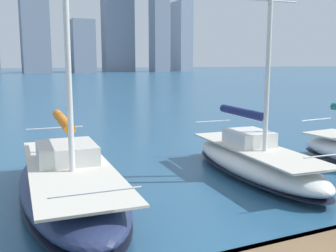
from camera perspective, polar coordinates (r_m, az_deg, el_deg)
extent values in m
cube|color=#473828|center=(8.58, 15.85, -15.95)|extent=(28.00, 0.16, 0.10)
cube|color=#8E98A8|center=(188.57, 1.98, 12.83)|extent=(6.18, 11.69, 31.89)
cube|color=gray|center=(173.17, -1.30, 15.53)|extent=(6.78, 7.37, 46.22)
cube|color=gray|center=(179.12, -7.30, 14.01)|extent=(12.89, 8.52, 38.49)
cube|color=gray|center=(164.00, -12.38, 11.21)|extent=(8.78, 11.23, 20.70)
cube|color=gray|center=(162.17, -18.77, 12.77)|extent=(10.10, 10.88, 30.94)
cylinder|color=silver|center=(19.06, 20.77, 0.89)|extent=(1.86, 0.15, 0.04)
ellipsoid|color=white|center=(14.81, 12.50, -5.22)|extent=(2.83, 7.76, 1.02)
ellipsoid|color=black|center=(14.88, 12.46, -6.27)|extent=(2.85, 7.80, 0.10)
cube|color=beige|center=(14.69, 12.58, -3.18)|extent=(2.35, 6.82, 0.06)
cube|color=silver|center=(15.00, 11.67, -1.70)|extent=(1.49, 1.77, 0.55)
cylinder|color=silver|center=(13.93, 14.52, 13.75)|extent=(0.16, 0.16, 8.47)
cylinder|color=silver|center=(14.03, 14.67, 17.20)|extent=(2.07, 0.20, 0.05)
cylinder|color=silver|center=(15.36, 10.63, 1.51)|extent=(0.35, 3.20, 0.12)
cylinder|color=navy|center=(15.35, 10.65, 1.96)|extent=(0.53, 2.96, 0.32)
cylinder|color=silver|center=(11.87, 21.90, -4.01)|extent=(1.49, 0.15, 0.04)
cylinder|color=silver|center=(17.52, 6.54, 0.70)|extent=(1.72, 0.16, 0.04)
ellipsoid|color=navy|center=(12.22, -14.03, -8.25)|extent=(3.37, 9.20, 1.07)
ellipsoid|color=black|center=(12.31, -13.97, -9.56)|extent=(3.38, 9.25, 0.10)
cube|color=beige|center=(12.07, -14.13, -5.68)|extent=(2.79, 8.09, 0.06)
cube|color=silver|center=(12.52, -14.50, -3.72)|extent=(1.83, 2.08, 0.55)
cylinder|color=silver|center=(11.11, -14.64, 16.98)|extent=(0.16, 0.16, 9.14)
cylinder|color=silver|center=(13.04, -15.00, 0.24)|extent=(0.33, 3.80, 0.12)
cylinder|color=orange|center=(13.02, -15.02, 0.76)|extent=(0.52, 3.51, 0.32)
cylinder|color=silver|center=(7.97, -10.41, -9.43)|extent=(1.86, 0.14, 0.04)
cylinder|color=silver|center=(15.93, -16.07, -0.25)|extent=(2.15, 0.16, 0.04)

